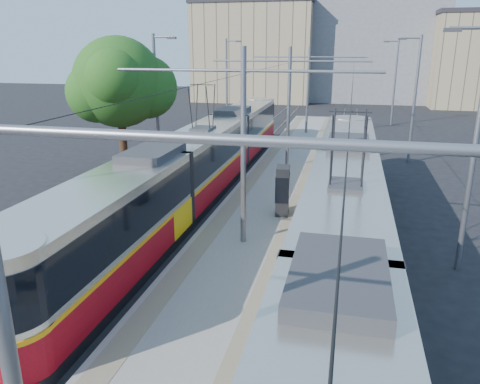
# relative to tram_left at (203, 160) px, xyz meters

# --- Properties ---
(platform) EXTENTS (4.00, 50.00, 0.30)m
(platform) POSITION_rel_tram_left_xyz_m (3.60, 2.44, -1.56)
(platform) COLOR gray
(platform) RESTS_ON ground
(tactile_strip_left) EXTENTS (0.70, 50.00, 0.01)m
(tactile_strip_left) POSITION_rel_tram_left_xyz_m (2.15, 2.44, -1.40)
(tactile_strip_left) COLOR gray
(tactile_strip_left) RESTS_ON platform
(tactile_strip_right) EXTENTS (0.70, 50.00, 0.01)m
(tactile_strip_right) POSITION_rel_tram_left_xyz_m (5.05, 2.44, -1.40)
(tactile_strip_right) COLOR gray
(tactile_strip_right) RESTS_ON platform
(rails) EXTENTS (8.71, 70.00, 0.03)m
(rails) POSITION_rel_tram_left_xyz_m (3.60, 2.44, -1.69)
(rails) COLOR gray
(rails) RESTS_ON ground
(tram_left) EXTENTS (2.43, 31.61, 5.50)m
(tram_left) POSITION_rel_tram_left_xyz_m (0.00, 0.00, 0.00)
(tram_left) COLOR black
(tram_left) RESTS_ON ground
(tram_right) EXTENTS (2.43, 30.81, 5.50)m
(tram_right) POSITION_rel_tram_left_xyz_m (7.20, -8.66, 0.15)
(tram_right) COLOR black
(tram_right) RESTS_ON ground
(catenary) EXTENTS (9.20, 70.00, 7.00)m
(catenary) POSITION_rel_tram_left_xyz_m (3.60, -0.40, 2.82)
(catenary) COLOR slate
(catenary) RESTS_ON platform
(street_lamps) EXTENTS (15.18, 38.22, 8.00)m
(street_lamps) POSITION_rel_tram_left_xyz_m (3.60, 6.44, 2.48)
(street_lamps) COLOR slate
(street_lamps) RESTS_ON ground
(shelter) EXTENTS (0.68, 1.01, 2.12)m
(shelter) POSITION_rel_tram_left_xyz_m (4.58, -3.25, -0.30)
(shelter) COLOR black
(shelter) RESTS_ON platform
(tree) EXTENTS (5.43, 5.02, 7.88)m
(tree) POSITION_rel_tram_left_xyz_m (-4.93, 1.78, 3.62)
(tree) COLOR #382314
(tree) RESTS_ON ground
(building_left) EXTENTS (16.32, 12.24, 13.26)m
(building_left) POSITION_rel_tram_left_xyz_m (-6.40, 45.44, 4.93)
(building_left) COLOR gray
(building_left) RESTS_ON ground
(building_centre) EXTENTS (18.36, 14.28, 13.79)m
(building_centre) POSITION_rel_tram_left_xyz_m (9.60, 49.44, 5.20)
(building_centre) COLOR gray
(building_centre) RESTS_ON ground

